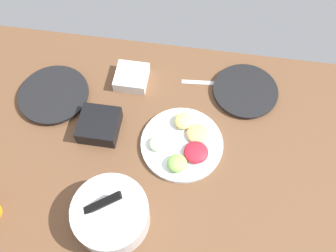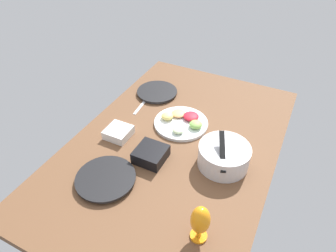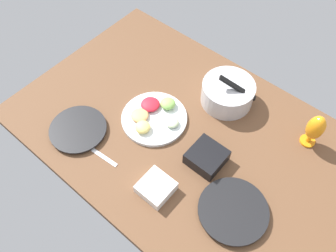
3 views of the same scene
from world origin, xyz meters
The scene contains 9 objects.
ground_plane centered at (0.00, 0.00, -2.00)cm, with size 160.00×104.00×4.00cm, color brown.
dinner_plate_left centered at (-38.65, -31.29, 1.11)cm, with size 26.44×26.44×2.14cm.
dinner_plate_right centered at (37.96, -17.65, 1.36)cm, with size 28.25×28.25×2.62cm.
mixing_bowl centered at (3.18, 27.83, 6.08)cm, with size 25.81×25.13×17.79cm.
fruit_platter centered at (-16.57, -3.42, 1.73)cm, with size 31.04×31.04×5.58cm.
hurricane_glass_orange centered at (45.05, 31.89, 10.49)cm, with size 7.65×7.65×18.15cm.
square_bowl_white centered at (8.30, -30.24, 2.77)cm, with size 13.06×13.06×4.97cm.
square_bowl_black centered at (15.88, -5.75, 3.58)cm, with size 14.81×14.81×6.43cm.
fork_by_left_plate centered at (-21.22, -33.64, 0.30)cm, with size 18.00×1.80×0.60cm, color silver.
Camera 3 is at (50.12, -72.06, 133.12)cm, focal length 36.86 mm.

